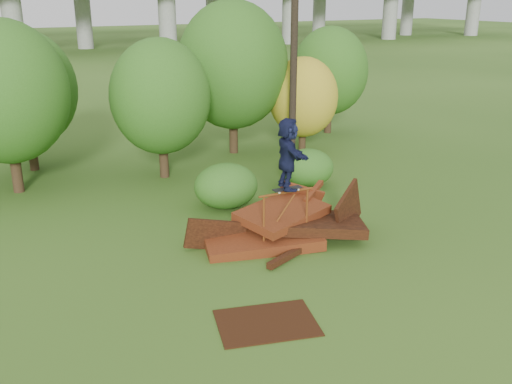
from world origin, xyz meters
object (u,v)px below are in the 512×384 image
scrap_pile (284,226)px  skater (288,154)px  utility_pole (294,30)px  flat_plate (267,323)px

scrap_pile → skater: size_ratio=2.90×
skater → utility_pole: 8.38m
flat_plate → utility_pole: utility_pole is taller
utility_pole → flat_plate: bearing=-124.3°
skater → utility_pole: utility_pole is taller
skater → flat_plate: (-2.39, -3.14, -2.63)m
skater → flat_plate: skater is taller
scrap_pile → flat_plate: (-2.62, -3.62, -0.38)m
scrap_pile → flat_plate: 4.48m
scrap_pile → utility_pole: (4.08, 6.20, 4.92)m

